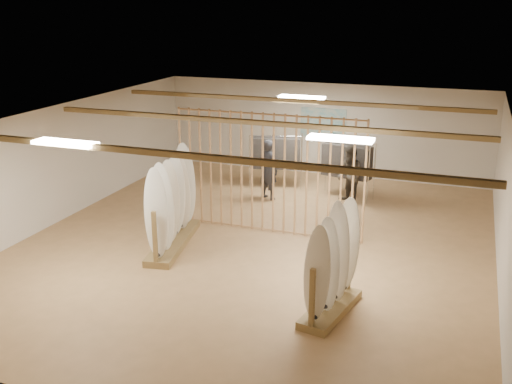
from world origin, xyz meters
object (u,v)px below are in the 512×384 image
(rack_left, at_px, (172,216))
(rack_right, at_px, (332,279))
(shopper_b, at_px, (350,172))
(shopper_a, at_px, (268,165))
(clothing_rack_a, at_px, (276,153))
(clothing_rack_b, at_px, (347,161))

(rack_left, height_order, rack_right, rack_left)
(shopper_b, bearing_deg, shopper_a, -128.97)
(rack_left, relative_size, shopper_b, 1.46)
(clothing_rack_a, bearing_deg, rack_right, -78.51)
(clothing_rack_b, xyz_separation_m, shopper_a, (-1.94, -0.85, -0.08))
(clothing_rack_b, height_order, shopper_b, shopper_b)
(rack_left, relative_size, shopper_a, 1.38)
(shopper_b, bearing_deg, rack_left, -83.95)
(clothing_rack_b, bearing_deg, rack_right, -66.89)
(rack_left, bearing_deg, clothing_rack_b, 47.79)
(rack_right, bearing_deg, clothing_rack_a, 126.23)
(clothing_rack_a, distance_m, shopper_b, 2.39)
(clothing_rack_a, bearing_deg, rack_left, -112.92)
(rack_left, height_order, clothing_rack_a, rack_left)
(clothing_rack_a, xyz_separation_m, shopper_b, (2.28, -0.74, -0.13))
(rack_right, distance_m, clothing_rack_b, 6.52)
(shopper_a, bearing_deg, clothing_rack_a, -58.40)
(clothing_rack_b, height_order, shopper_a, shopper_a)
(clothing_rack_b, bearing_deg, clothing_rack_a, -172.48)
(shopper_a, relative_size, shopper_b, 1.06)
(clothing_rack_a, bearing_deg, clothing_rack_b, -19.99)
(rack_right, distance_m, shopper_a, 6.35)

